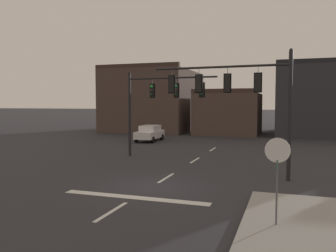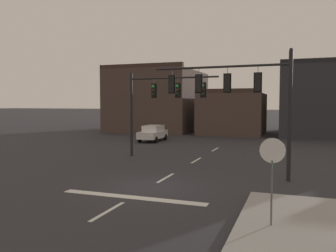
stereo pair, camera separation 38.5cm
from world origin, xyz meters
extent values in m
plane|color=#2B2B30|center=(0.00, 0.00, 0.00)|extent=(400.00, 400.00, 0.00)
cube|color=gray|center=(7.08, -4.00, 0.07)|extent=(5.00, 8.00, 0.15)
cube|color=silver|center=(0.00, -2.00, 0.00)|extent=(6.40, 0.50, 0.01)
cube|color=silver|center=(0.00, -4.00, 0.00)|extent=(0.16, 2.40, 0.01)
cube|color=silver|center=(0.00, 2.00, 0.00)|extent=(0.16, 2.40, 0.01)
cube|color=silver|center=(0.00, 8.00, 0.00)|extent=(0.16, 2.40, 0.01)
cube|color=silver|center=(0.00, 14.00, 0.00)|extent=(0.16, 2.40, 0.01)
cylinder|color=black|center=(6.00, 3.40, 3.21)|extent=(0.20, 0.20, 6.43)
cylinder|color=black|center=(2.41, 3.56, 5.79)|extent=(7.18, 0.44, 0.12)
sphere|color=black|center=(6.00, 3.40, 6.48)|extent=(0.18, 0.18, 0.18)
cylinder|color=#56565B|center=(4.44, 3.47, 5.55)|extent=(0.03, 0.03, 0.35)
cube|color=black|center=(4.44, 3.47, 4.93)|extent=(0.31, 0.25, 0.90)
sphere|color=green|center=(4.45, 3.60, 5.21)|extent=(0.20, 0.20, 0.20)
sphere|color=#2D2314|center=(4.45, 3.60, 4.93)|extent=(0.20, 0.20, 0.20)
sphere|color=black|center=(4.45, 3.60, 4.64)|extent=(0.20, 0.20, 0.20)
cube|color=black|center=(4.44, 3.45, 4.93)|extent=(0.42, 0.05, 1.02)
cylinder|color=#56565B|center=(2.88, 3.54, 5.55)|extent=(0.03, 0.03, 0.35)
cube|color=black|center=(2.88, 3.54, 4.93)|extent=(0.31, 0.25, 0.90)
sphere|color=green|center=(2.89, 3.67, 5.21)|extent=(0.20, 0.20, 0.20)
sphere|color=#2D2314|center=(2.89, 3.67, 4.93)|extent=(0.20, 0.20, 0.20)
sphere|color=black|center=(2.89, 3.67, 4.64)|extent=(0.20, 0.20, 0.20)
cube|color=black|center=(2.88, 3.52, 4.93)|extent=(0.42, 0.05, 1.02)
cylinder|color=#56565B|center=(1.32, 3.61, 5.55)|extent=(0.03, 0.03, 0.35)
cube|color=black|center=(1.32, 3.61, 4.93)|extent=(0.31, 0.25, 0.90)
sphere|color=green|center=(1.33, 3.74, 5.21)|extent=(0.20, 0.20, 0.20)
sphere|color=#2D2314|center=(1.33, 3.74, 4.93)|extent=(0.20, 0.20, 0.20)
sphere|color=black|center=(1.33, 3.74, 4.64)|extent=(0.20, 0.20, 0.20)
cube|color=black|center=(1.32, 3.59, 4.93)|extent=(0.42, 0.05, 1.02)
cylinder|color=#56565B|center=(-0.24, 3.68, 5.55)|extent=(0.03, 0.03, 0.35)
cube|color=black|center=(-0.24, 3.68, 4.93)|extent=(0.31, 0.25, 0.90)
sphere|color=green|center=(-0.23, 3.81, 5.21)|extent=(0.20, 0.20, 0.20)
sphere|color=#2D2314|center=(-0.23, 3.81, 4.93)|extent=(0.20, 0.20, 0.20)
sphere|color=black|center=(-0.23, 3.81, 4.64)|extent=(0.20, 0.20, 0.20)
cube|color=black|center=(-0.24, 3.66, 4.93)|extent=(0.42, 0.05, 1.02)
cylinder|color=black|center=(-5.00, 8.30, 3.01)|extent=(0.20, 0.20, 6.02)
cylinder|color=black|center=(-1.75, 8.16, 5.62)|extent=(6.52, 0.40, 0.12)
sphere|color=black|center=(-5.00, 8.30, 6.07)|extent=(0.18, 0.18, 0.18)
cylinder|color=#56565B|center=(-3.19, 8.22, 5.39)|extent=(0.03, 0.03, 0.35)
cube|color=black|center=(-3.19, 8.22, 4.76)|extent=(0.31, 0.25, 0.90)
sphere|color=green|center=(-3.20, 8.09, 5.05)|extent=(0.20, 0.20, 0.20)
sphere|color=#2D2314|center=(-3.20, 8.09, 4.76)|extent=(0.20, 0.20, 0.20)
sphere|color=black|center=(-3.20, 8.09, 4.48)|extent=(0.20, 0.20, 0.20)
cube|color=black|center=(-3.19, 8.24, 4.76)|extent=(0.42, 0.05, 1.02)
cylinder|color=#56565B|center=(-1.38, 8.15, 5.39)|extent=(0.03, 0.03, 0.35)
cube|color=black|center=(-1.38, 8.15, 4.76)|extent=(0.31, 0.25, 0.90)
sphere|color=green|center=(-1.39, 8.02, 5.05)|extent=(0.20, 0.20, 0.20)
sphere|color=#2D2314|center=(-1.39, 8.02, 4.76)|extent=(0.20, 0.20, 0.20)
sphere|color=black|center=(-1.39, 8.02, 4.48)|extent=(0.20, 0.20, 0.20)
cube|color=black|center=(-1.38, 8.17, 4.76)|extent=(0.42, 0.05, 1.02)
cylinder|color=#56565B|center=(0.43, 8.07, 5.39)|extent=(0.03, 0.03, 0.35)
cube|color=black|center=(0.43, 8.07, 4.76)|extent=(0.31, 0.25, 0.90)
sphere|color=green|center=(0.42, 7.94, 5.05)|extent=(0.20, 0.20, 0.20)
sphere|color=#2D2314|center=(0.42, 7.94, 4.76)|extent=(0.20, 0.20, 0.20)
sphere|color=black|center=(0.42, 7.94, 4.48)|extent=(0.20, 0.20, 0.20)
cube|color=black|center=(0.43, 8.09, 4.76)|extent=(0.42, 0.05, 1.02)
cylinder|color=#56565B|center=(5.64, -3.93, 1.07)|extent=(0.06, 0.06, 2.15)
cylinder|color=white|center=(5.64, -3.93, 2.45)|extent=(0.76, 0.03, 0.76)
cylinder|color=#B21414|center=(5.64, -3.92, 2.45)|extent=(0.68, 0.03, 0.68)
cube|color=#19592D|center=(5.64, -3.93, 2.00)|extent=(0.02, 0.64, 0.16)
cube|color=silver|center=(-7.36, 18.09, 0.70)|extent=(1.94, 4.45, 0.70)
cube|color=silver|center=(-7.36, 18.24, 1.33)|extent=(1.68, 2.51, 0.56)
cube|color=#2D3842|center=(-7.34, 17.47, 1.31)|extent=(1.53, 0.30, 0.47)
cube|color=#2D3842|center=(-7.40, 19.40, 1.31)|extent=(1.53, 0.26, 0.46)
cylinder|color=black|center=(-6.46, 16.66, 0.32)|extent=(0.24, 0.65, 0.64)
cylinder|color=black|center=(-8.16, 16.61, 0.32)|extent=(0.24, 0.65, 0.64)
cylinder|color=black|center=(-6.55, 19.56, 0.32)|extent=(0.24, 0.65, 0.64)
cylinder|color=black|center=(-8.25, 19.51, 0.32)|extent=(0.24, 0.65, 0.64)
sphere|color=silver|center=(-6.71, 15.92, 0.75)|extent=(0.16, 0.16, 0.16)
sphere|color=silver|center=(-7.86, 15.89, 0.75)|extent=(0.16, 0.16, 0.16)
cube|color=maroon|center=(-7.42, 20.26, 0.78)|extent=(1.37, 0.08, 0.12)
cube|color=#473833|center=(-12.09, 31.72, 4.15)|extent=(11.22, 13.07, 8.29)
cube|color=#3A2B26|center=(-12.09, 25.49, 8.54)|extent=(11.22, 0.60, 0.50)
cube|color=#473833|center=(-1.12, 29.37, 2.52)|extent=(7.62, 8.37, 5.04)
cube|color=#3A2B26|center=(-1.12, 25.49, 5.29)|extent=(7.62, 0.60, 0.50)
cube|color=#2D2D33|center=(8.30, 32.15, 4.05)|extent=(7.41, 13.93, 8.10)
cube|color=black|center=(8.30, 25.49, 8.35)|extent=(7.41, 0.60, 0.50)
camera|label=1|loc=(5.90, -15.03, 3.88)|focal=37.58mm
camera|label=2|loc=(6.26, -14.90, 3.88)|focal=37.58mm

